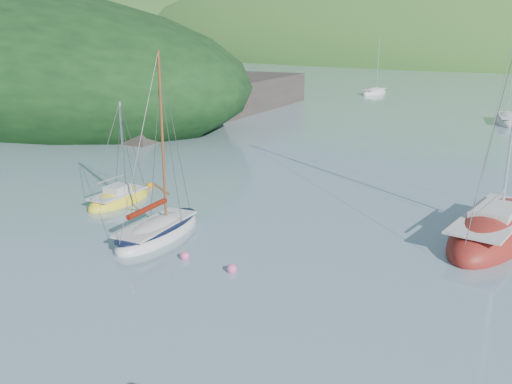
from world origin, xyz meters
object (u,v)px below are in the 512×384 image
Objects in this scene: sloop_red at (494,232)px; distant_sloop_c at (374,93)px; daysailer_white at (158,232)px; sailboat_yellow at (119,200)px; distant_sloop_a at (507,121)px.

distant_sloop_c is (-29.76, 49.89, -0.09)m from sloop_red.
daysailer_white is at bearing -143.81° from sloop_red.
sloop_red reaches higher than distant_sloop_c.
sailboat_yellow is at bearing -76.40° from distant_sloop_c.
sloop_red is 2.26× the size of sailboat_yellow.
daysailer_white is 15.33m from sloop_red.
sailboat_yellow is 0.62× the size of distant_sloop_a.
daysailer_white reaches higher than sailboat_yellow.
daysailer_white is 61.46m from distant_sloop_c.
distant_sloop_a is 1.14× the size of distant_sloop_c.
distant_sloop_a is at bearing 67.81° from sailboat_yellow.
sailboat_yellow is at bearing -123.47° from distant_sloop_a.
daysailer_white is at bearing -115.67° from distant_sloop_a.
sailboat_yellow is (-5.51, 2.39, -0.05)m from daysailer_white.
distant_sloop_a reaches higher than daysailer_white.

